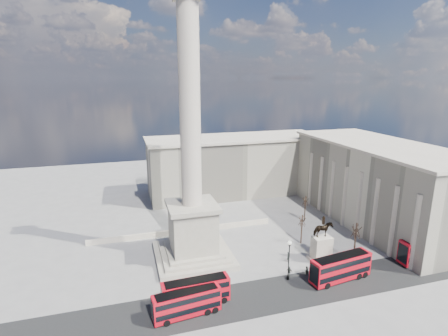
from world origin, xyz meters
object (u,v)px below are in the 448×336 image
object	(u,v)px
red_bus_d	(429,250)
pedestrian_crossing	(289,272)
red_bus_a	(187,303)
pedestrian_standing	(306,271)
nelsons_column	(192,193)
pedestrian_walking	(288,257)
equestrian_statue	(322,245)
victorian_lamp	(289,257)
red_bus_b	(196,292)
red_bus_c	(341,267)

from	to	relation	value
red_bus_d	pedestrian_crossing	bearing A→B (deg)	175.99
red_bus_a	pedestrian_standing	xyz separation A→B (m)	(21.59, 4.65, -1.23)
nelsons_column	pedestrian_walking	bearing A→B (deg)	-21.30
nelsons_column	equestrian_statue	xyz separation A→B (m)	(22.55, -7.73, -9.83)
equestrian_statue	pedestrian_walking	bearing A→B (deg)	167.98
nelsons_column	victorian_lamp	xyz separation A→B (m)	(13.78, -11.83, -8.76)
red_bus_b	pedestrian_crossing	xyz separation A→B (m)	(16.74, 2.83, -1.19)
nelsons_column	equestrian_statue	distance (m)	25.79
nelsons_column	red_bus_c	distance (m)	28.46
victorian_lamp	pedestrian_standing	size ratio (longest dim) A/B	4.22
nelsons_column	red_bus_d	size ratio (longest dim) A/B	4.27
red_bus_c	pedestrian_walking	distance (m)	9.88
nelsons_column	red_bus_d	bearing A→B (deg)	-18.69
red_bus_d	red_bus_b	bearing A→B (deg)	-178.05
red_bus_a	victorian_lamp	xyz separation A→B (m)	(17.96, 4.32, 2.09)
red_bus_c	red_bus_d	size ratio (longest dim) A/B	0.96
nelsons_column	red_bus_b	bearing A→B (deg)	-99.77
nelsons_column	red_bus_b	world-z (taller)	nelsons_column
nelsons_column	red_bus_b	size ratio (longest dim) A/B	4.88
pedestrian_walking	red_bus_b	bearing A→B (deg)	174.60
red_bus_b	equestrian_statue	distance (m)	25.76
red_bus_d	victorian_lamp	xyz separation A→B (m)	(-27.38, 2.10, 1.70)
pedestrian_walking	victorian_lamp	bearing A→B (deg)	-144.17
nelsons_column	pedestrian_standing	size ratio (longest dim) A/B	29.73
red_bus_a	red_bus_b	distance (m)	2.78
red_bus_b	pedestrian_standing	distance (m)	20.02
red_bus_a	red_bus_c	bearing A→B (deg)	-2.87
victorian_lamp	pedestrian_walking	distance (m)	6.84
red_bus_d	pedestrian_standing	bearing A→B (deg)	176.01
pedestrian_crossing	pedestrian_walking	bearing A→B (deg)	-73.28
red_bus_c	pedestrian_standing	distance (m)	5.76
pedestrian_walking	pedestrian_crossing	size ratio (longest dim) A/B	0.98
pedestrian_standing	pedestrian_crossing	bearing A→B (deg)	-12.89
pedestrian_walking	pedestrian_standing	bearing A→B (deg)	-107.28
red_bus_b	pedestrian_walking	world-z (taller)	red_bus_b
victorian_lamp	pedestrian_crossing	bearing A→B (deg)	49.76
nelsons_column	pedestrian_walking	distance (m)	21.40
pedestrian_walking	pedestrian_standing	size ratio (longest dim) A/B	1.13
red_bus_c	equestrian_statue	xyz separation A→B (m)	(0.44, 6.75, 0.74)
nelsons_column	red_bus_a	world-z (taller)	nelsons_column
pedestrian_standing	red_bus_a	bearing A→B (deg)	5.27
nelsons_column	red_bus_a	xyz separation A→B (m)	(-4.18, -16.15, -10.85)
red_bus_c	pedestrian_crossing	xyz separation A→B (m)	(-7.78, 3.30, -1.37)
red_bus_b	pedestrian_crossing	size ratio (longest dim) A/B	5.29
nelsons_column	pedestrian_standing	bearing A→B (deg)	-33.45
victorian_lamp	equestrian_statue	world-z (taller)	equestrian_statue
pedestrian_standing	equestrian_statue	bearing A→B (deg)	-150.61
red_bus_b	pedestrian_standing	xyz separation A→B (m)	(19.82, 2.51, -1.32)
victorian_lamp	pedestrian_standing	distance (m)	4.93
red_bus_a	red_bus_c	world-z (taller)	red_bus_c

